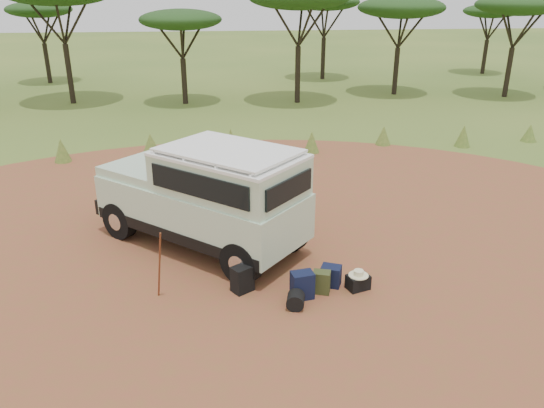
{
  "coord_description": "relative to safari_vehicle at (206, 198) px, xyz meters",
  "views": [
    {
      "loc": [
        -0.74,
        -10.5,
        5.74
      ],
      "look_at": [
        0.63,
        1.03,
        1.0
      ],
      "focal_mm": 35.0,
      "sensor_mm": 36.0,
      "label": 1
    }
  ],
  "objects": [
    {
      "name": "grass_fringe",
      "position": [
        1.03,
        7.65,
        -0.82
      ],
      "size": [
        36.6,
        1.6,
        0.9
      ],
      "color": "#476925",
      "rests_on": "ground"
    },
    {
      "name": "backpack_black",
      "position": [
        0.68,
        -2.17,
        -0.94
      ],
      "size": [
        0.51,
        0.47,
        0.56
      ],
      "primitive_type": "cube",
      "rotation": [
        0.0,
        0.0,
        0.57
      ],
      "color": "black",
      "rests_on": "ground"
    },
    {
      "name": "hard_case",
      "position": [
        3.04,
        -2.37,
        -1.07
      ],
      "size": [
        0.52,
        0.44,
        0.31
      ],
      "primitive_type": "cube",
      "rotation": [
        0.0,
        0.0,
        0.32
      ],
      "color": "black",
      "rests_on": "ground"
    },
    {
      "name": "acacia_treeline",
      "position": [
        1.67,
        18.79,
        3.65
      ],
      "size": [
        46.7,
        13.2,
        6.26
      ],
      "color": "black",
      "rests_on": "ground"
    },
    {
      "name": "walking_staff",
      "position": [
        -0.93,
        -2.25,
        -0.48
      ],
      "size": [
        0.22,
        0.27,
        1.49
      ],
      "primitive_type": "cylinder",
      "rotation": [
        0.19,
        0.0,
        0.64
      ],
      "color": "brown",
      "rests_on": "ground"
    },
    {
      "name": "dirt_clearing",
      "position": [
        0.91,
        -1.02,
        -1.22
      ],
      "size": [
        23.0,
        23.0,
        0.01
      ],
      "primitive_type": "cylinder",
      "color": "brown",
      "rests_on": "ground"
    },
    {
      "name": "backpack_navy",
      "position": [
        1.84,
        -2.56,
        -0.94
      ],
      "size": [
        0.48,
        0.37,
        0.57
      ],
      "primitive_type": "cube",
      "rotation": [
        0.0,
        0.0,
        0.16
      ],
      "color": "black",
      "rests_on": "ground"
    },
    {
      "name": "ground",
      "position": [
        0.91,
        -1.02,
        -1.22
      ],
      "size": [
        140.0,
        140.0,
        0.0
      ],
      "primitive_type": "plane",
      "color": "#476925",
      "rests_on": "ground"
    },
    {
      "name": "safari_vehicle",
      "position": [
        0.0,
        0.0,
        0.0
      ],
      "size": [
        5.2,
        4.95,
        2.53
      ],
      "rotation": [
        0.0,
        0.0,
        -0.73
      ],
      "color": "#B7D4B5",
      "rests_on": "ground"
    },
    {
      "name": "stuff_sack",
      "position": [
        1.66,
        -2.9,
        -1.05
      ],
      "size": [
        0.41,
        0.41,
        0.34
      ],
      "primitive_type": "cylinder",
      "rotation": [
        1.57,
        0.0,
        -0.24
      ],
      "color": "black",
      "rests_on": "ground"
    },
    {
      "name": "backpack_olive",
      "position": [
        2.26,
        -2.41,
        -0.98
      ],
      "size": [
        0.41,
        0.35,
        0.48
      ],
      "primitive_type": "cube",
      "rotation": [
        0.0,
        0.0,
        -0.32
      ],
      "color": "#333F1D",
      "rests_on": "ground"
    },
    {
      "name": "safari_hat",
      "position": [
        3.04,
        -2.37,
        -0.86
      ],
      "size": [
        0.41,
        0.41,
        0.12
      ],
      "color": "beige",
      "rests_on": "hard_case"
    },
    {
      "name": "duffel_navy",
      "position": [
        2.51,
        -2.16,
        -1.0
      ],
      "size": [
        0.49,
        0.44,
        0.45
      ],
      "primitive_type": "cube",
      "rotation": [
        0.0,
        0.0,
        -0.42
      ],
      "color": "black",
      "rests_on": "ground"
    }
  ]
}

